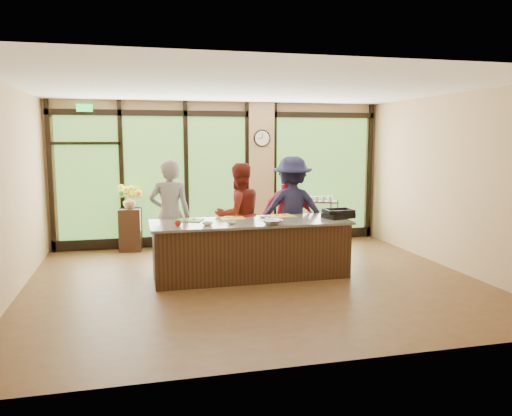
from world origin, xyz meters
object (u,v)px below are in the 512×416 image
cook_right (292,210)px  bar_cart (320,215)px  cook_left (170,215)px  roasting_pan (338,216)px  island_base (250,250)px  flower_stand (131,229)px

cook_right → bar_cart: (1.11, 1.50, -0.36)m
cook_left → roasting_pan: cook_left is taller
island_base → cook_left: size_ratio=1.63×
cook_left → cook_right: (2.20, 0.08, 0.01)m
cook_right → roasting_pan: (0.54, -0.85, -0.00)m
cook_left → bar_cart: size_ratio=1.88×
island_base → cook_left: (-1.24, 0.72, 0.51)m
island_base → bar_cart: size_ratio=3.07×
bar_cart → roasting_pan: bearing=-82.7°
cook_left → roasting_pan: size_ratio=4.13×
roasting_pan → bar_cart: size_ratio=0.46×
island_base → flower_stand: (-1.91, 2.45, -0.01)m
island_base → roasting_pan: bearing=-2.0°
cook_right → bar_cart: size_ratio=1.91×
flower_stand → island_base: bearing=-45.7°
roasting_pan → flower_stand: 4.26m
bar_cart → flower_stand: bearing=-161.1°
flower_stand → cook_left: bearing=-62.3°
bar_cart → island_base: bearing=-111.0°
cook_right → bar_cart: cook_right is taller
island_base → roasting_pan: (1.50, -0.05, 0.52)m
flower_stand → bar_cart: 3.99m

